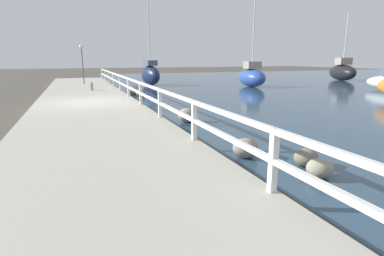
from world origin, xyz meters
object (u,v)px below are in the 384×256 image
dock_lamp (82,54)px  sailboat_blue (252,77)px  mooring_bollard (92,86)px  sailboat_navy (150,74)px  sailboat_black (342,72)px

dock_lamp → sailboat_blue: bearing=-19.1°
mooring_bollard → sailboat_navy: (4.79, 5.15, 0.37)m
dock_lamp → sailboat_navy: (5.05, 0.04, -1.54)m
sailboat_blue → sailboat_navy: 7.98m
sailboat_blue → sailboat_navy: sailboat_blue is taller
dock_lamp → sailboat_blue: 12.67m
mooring_bollard → dock_lamp: (-0.27, 5.11, 1.91)m
sailboat_blue → sailboat_black: 12.23m
mooring_bollard → sailboat_navy: 7.04m
sailboat_blue → mooring_bollard: bearing=-171.3°
mooring_bollard → sailboat_navy: size_ratio=0.08×
sailboat_black → sailboat_navy: 18.82m
mooring_bollard → dock_lamp: dock_lamp is taller
sailboat_navy → mooring_bollard: bearing=-138.2°
sailboat_blue → sailboat_black: size_ratio=1.03×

